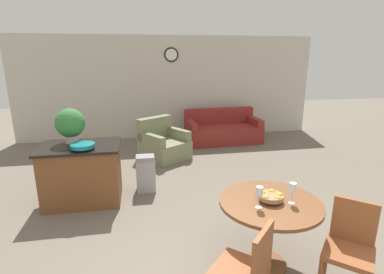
{
  "coord_description": "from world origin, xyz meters",
  "views": [
    {
      "loc": [
        -0.85,
        -1.7,
        2.2
      ],
      "look_at": [
        -0.05,
        2.72,
        0.97
      ],
      "focal_mm": 28.0,
      "sensor_mm": 36.0,
      "label": 1
    }
  ],
  "objects_px": {
    "kitchen_island": "(83,173)",
    "couch": "(222,130)",
    "fruit_bowl": "(271,196)",
    "dining_table": "(269,216)",
    "wine_glass_right": "(293,188)",
    "teal_bowl": "(83,146)",
    "wine_glass_left": "(259,192)",
    "armchair": "(163,145)",
    "potted_plant": "(70,124)",
    "dining_chair_near_right": "(350,244)",
    "trash_bin": "(146,174)",
    "dining_chair_near_left": "(247,268)"
  },
  "relations": [
    {
      "from": "dining_table",
      "to": "dining_chair_near_left",
      "type": "xyz_separation_m",
      "value": [
        -0.46,
        -0.6,
        -0.08
      ]
    },
    {
      "from": "kitchen_island",
      "to": "potted_plant",
      "type": "height_order",
      "value": "potted_plant"
    },
    {
      "from": "couch",
      "to": "armchair",
      "type": "bearing_deg",
      "value": -149.78
    },
    {
      "from": "armchair",
      "to": "teal_bowl",
      "type": "bearing_deg",
      "value": -157.29
    },
    {
      "from": "wine_glass_left",
      "to": "trash_bin",
      "type": "bearing_deg",
      "value": 115.04
    },
    {
      "from": "fruit_bowl",
      "to": "dining_chair_near_right",
      "type": "bearing_deg",
      "value": -37.46
    },
    {
      "from": "kitchen_island",
      "to": "teal_bowl",
      "type": "xyz_separation_m",
      "value": [
        0.08,
        -0.21,
        0.5
      ]
    },
    {
      "from": "dining_chair_near_left",
      "to": "couch",
      "type": "xyz_separation_m",
      "value": [
        1.33,
        5.38,
        -0.23
      ]
    },
    {
      "from": "kitchen_island",
      "to": "potted_plant",
      "type": "distance_m",
      "value": 0.78
    },
    {
      "from": "kitchen_island",
      "to": "couch",
      "type": "distance_m",
      "value": 4.17
    },
    {
      "from": "couch",
      "to": "armchair",
      "type": "xyz_separation_m",
      "value": [
        -1.65,
        -1.07,
        0.01
      ]
    },
    {
      "from": "dining_table",
      "to": "wine_glass_right",
      "type": "distance_m",
      "value": 0.39
    },
    {
      "from": "teal_bowl",
      "to": "couch",
      "type": "distance_m",
      "value": 4.31
    },
    {
      "from": "wine_glass_left",
      "to": "kitchen_island",
      "type": "height_order",
      "value": "wine_glass_left"
    },
    {
      "from": "dining_table",
      "to": "potted_plant",
      "type": "bearing_deg",
      "value": 137.87
    },
    {
      "from": "dining_chair_near_right",
      "to": "teal_bowl",
      "type": "xyz_separation_m",
      "value": [
        -2.68,
        2.17,
        0.44
      ]
    },
    {
      "from": "dining_table",
      "to": "teal_bowl",
      "type": "relative_size",
      "value": 3.08
    },
    {
      "from": "fruit_bowl",
      "to": "wine_glass_left",
      "type": "distance_m",
      "value": 0.23
    },
    {
      "from": "fruit_bowl",
      "to": "kitchen_island",
      "type": "distance_m",
      "value": 2.92
    },
    {
      "from": "dining_table",
      "to": "couch",
      "type": "xyz_separation_m",
      "value": [
        0.87,
        4.78,
        -0.31
      ]
    },
    {
      "from": "dining_table",
      "to": "teal_bowl",
      "type": "bearing_deg",
      "value": 140.58
    },
    {
      "from": "kitchen_island",
      "to": "teal_bowl",
      "type": "bearing_deg",
      "value": -68.82
    },
    {
      "from": "kitchen_island",
      "to": "potted_plant",
      "type": "relative_size",
      "value": 2.19
    },
    {
      "from": "wine_glass_right",
      "to": "teal_bowl",
      "type": "relative_size",
      "value": 0.66
    },
    {
      "from": "kitchen_island",
      "to": "couch",
      "type": "height_order",
      "value": "kitchen_island"
    },
    {
      "from": "dining_chair_near_left",
      "to": "teal_bowl",
      "type": "bearing_deg",
      "value": 77.91
    },
    {
      "from": "dining_chair_near_right",
      "to": "teal_bowl",
      "type": "relative_size",
      "value": 2.68
    },
    {
      "from": "dining_table",
      "to": "wine_glass_right",
      "type": "height_order",
      "value": "wine_glass_right"
    },
    {
      "from": "potted_plant",
      "to": "kitchen_island",
      "type": "bearing_deg",
      "value": -49.49
    },
    {
      "from": "wine_glass_right",
      "to": "armchair",
      "type": "relative_size",
      "value": 0.18
    },
    {
      "from": "fruit_bowl",
      "to": "teal_bowl",
      "type": "distance_m",
      "value": 2.7
    },
    {
      "from": "dining_chair_near_left",
      "to": "trash_bin",
      "type": "xyz_separation_m",
      "value": [
        -0.75,
        2.71,
        -0.21
      ]
    },
    {
      "from": "wine_glass_right",
      "to": "teal_bowl",
      "type": "bearing_deg",
      "value": 141.67
    },
    {
      "from": "trash_bin",
      "to": "armchair",
      "type": "bearing_deg",
      "value": 74.98
    },
    {
      "from": "dining_table",
      "to": "wine_glass_left",
      "type": "bearing_deg",
      "value": -148.81
    },
    {
      "from": "potted_plant",
      "to": "armchair",
      "type": "bearing_deg",
      "value": 46.97
    },
    {
      "from": "wine_glass_left",
      "to": "couch",
      "type": "xyz_separation_m",
      "value": [
        1.04,
        4.88,
        -0.65
      ]
    },
    {
      "from": "dining_table",
      "to": "teal_bowl",
      "type": "distance_m",
      "value": 2.72
    },
    {
      "from": "armchair",
      "to": "couch",
      "type": "bearing_deg",
      "value": -1.29
    },
    {
      "from": "kitchen_island",
      "to": "trash_bin",
      "type": "xyz_separation_m",
      "value": [
        0.96,
        0.19,
        -0.15
      ]
    },
    {
      "from": "fruit_bowl",
      "to": "armchair",
      "type": "relative_size",
      "value": 0.21
    },
    {
      "from": "wine_glass_left",
      "to": "teal_bowl",
      "type": "distance_m",
      "value": 2.64
    },
    {
      "from": "potted_plant",
      "to": "couch",
      "type": "relative_size",
      "value": 0.28
    },
    {
      "from": "wine_glass_right",
      "to": "trash_bin",
      "type": "relative_size",
      "value": 0.36
    },
    {
      "from": "wine_glass_left",
      "to": "armchair",
      "type": "height_order",
      "value": "wine_glass_left"
    },
    {
      "from": "dining_table",
      "to": "couch",
      "type": "bearing_deg",
      "value": 79.69
    },
    {
      "from": "dining_chair_near_left",
      "to": "kitchen_island",
      "type": "bearing_deg",
      "value": 76.89
    },
    {
      "from": "teal_bowl",
      "to": "trash_bin",
      "type": "xyz_separation_m",
      "value": [
        0.88,
        0.4,
        -0.65
      ]
    },
    {
      "from": "potted_plant",
      "to": "couch",
      "type": "bearing_deg",
      "value": 40.37
    },
    {
      "from": "wine_glass_right",
      "to": "potted_plant",
      "type": "bearing_deg",
      "value": 138.98
    }
  ]
}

